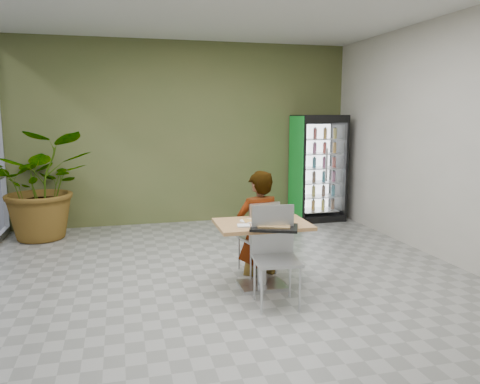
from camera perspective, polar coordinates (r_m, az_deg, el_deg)
name	(u,v)px	position (r m, az deg, el deg)	size (l,w,h in m)	color
ground	(231,290)	(5.31, -1.08, -11.85)	(7.00, 7.00, 0.00)	gray
room_envelope	(231,146)	(4.97, -1.14, 5.63)	(6.00, 7.00, 3.20)	beige
dining_table	(262,241)	(5.24, 2.72, -6.00)	(1.03, 0.73, 0.75)	tan
chair_far	(261,232)	(5.68, 2.56, -4.88)	(0.46, 0.47, 0.90)	#AFB2B4
chair_near	(275,247)	(4.83, 4.25, -6.71)	(0.49, 0.49, 1.01)	#AFB2B4
seated_woman	(259,234)	(5.72, 2.27, -5.20)	(0.58, 0.37, 1.57)	black
pizza_plate	(249,220)	(5.22, 1.12, -3.44)	(0.29, 0.24, 0.03)	white
soda_cup	(277,214)	(5.24, 4.58, -2.69)	(0.09, 0.09, 0.17)	white
napkin_stack	(244,226)	(4.99, 0.43, -4.12)	(0.13, 0.13, 0.02)	white
cafeteria_tray	(274,228)	(4.89, 4.20, -4.36)	(0.48, 0.35, 0.03)	black
beverage_fridge	(318,168)	(8.72, 9.48, 2.91)	(0.89, 0.69, 1.93)	black
potted_plant	(43,185)	(7.89, -22.87, 0.81)	(1.53, 1.32, 1.70)	#29682D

